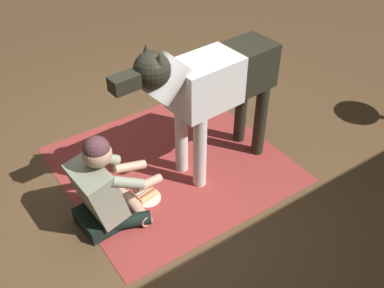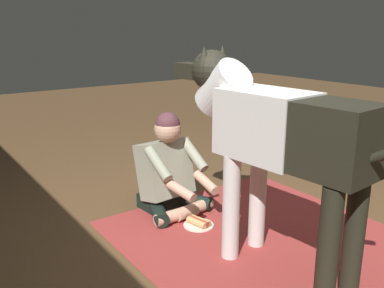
% 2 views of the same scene
% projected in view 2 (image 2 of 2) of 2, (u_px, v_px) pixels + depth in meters
% --- Properties ---
extents(ground_plane, '(15.79, 15.79, 0.00)m').
position_uv_depth(ground_plane, '(242.00, 228.00, 3.09)').
color(ground_plane, brown).
extents(area_rug, '(1.88, 1.80, 0.01)m').
position_uv_depth(area_rug, '(261.00, 237.00, 2.95)').
color(area_rug, '#993431').
rests_on(area_rug, ground).
extents(person_sitting_on_floor, '(0.69, 0.58, 0.81)m').
position_uv_depth(person_sitting_on_floor, '(169.00, 172.00, 3.31)').
color(person_sitting_on_floor, black).
rests_on(person_sitting_on_floor, ground).
extents(large_dog, '(1.65, 0.41, 1.33)m').
position_uv_depth(large_dog, '(275.00, 133.00, 2.41)').
color(large_dog, silver).
rests_on(large_dog, ground).
extents(hot_dog_on_plate, '(0.23, 0.23, 0.06)m').
position_uv_depth(hot_dog_on_plate, '(199.00, 223.00, 3.12)').
color(hot_dog_on_plate, silver).
rests_on(hot_dog_on_plate, ground).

